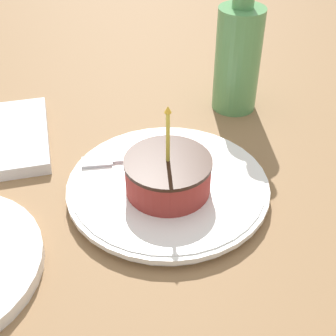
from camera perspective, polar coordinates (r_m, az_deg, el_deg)
name	(u,v)px	position (r m, az deg, el deg)	size (l,w,h in m)	color
ground_plane	(150,213)	(0.67, -2.17, -5.47)	(2.40, 2.40, 0.04)	olive
plate	(168,187)	(0.67, 0.00, -2.27)	(0.29, 0.29, 0.02)	white
cake_slice	(168,176)	(0.63, 0.04, -0.96)	(0.12, 0.12, 0.13)	#99332D
fork	(134,159)	(0.70, -4.13, 1.16)	(0.04, 0.18, 0.00)	silver
bottle	(238,56)	(0.83, 8.53, 13.40)	(0.08, 0.08, 0.25)	#599959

